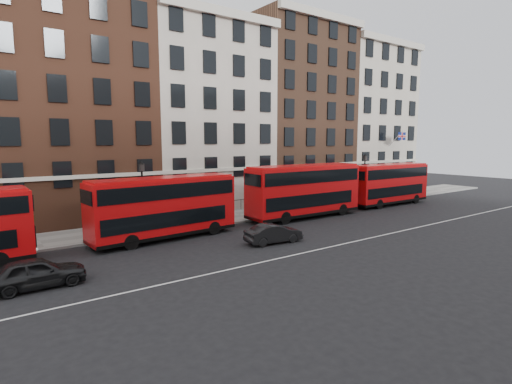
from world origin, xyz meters
TOP-DOWN VIEW (x-y plane):
  - ground at (0.00, 0.00)m, footprint 120.00×120.00m
  - pavement at (0.00, 10.50)m, footprint 80.00×5.00m
  - kerb at (0.00, 8.00)m, footprint 80.00×0.30m
  - road_centre_line at (0.00, -2.00)m, footprint 70.00×0.12m
  - building_terrace at (-0.31, 17.88)m, footprint 64.00×11.95m
  - bus_b at (-9.14, 6.42)m, footprint 10.72×3.31m
  - bus_c at (4.27, 6.43)m, footprint 11.46×2.92m
  - bus_d at (16.66, 6.43)m, footprint 10.58×2.69m
  - car_rear at (-17.90, 1.08)m, footprint 4.38×1.76m
  - car_front at (-3.52, 1.04)m, footprint 4.16×1.86m
  - lamp_post_left at (-9.69, 9.05)m, footprint 0.44×0.44m
  - lamp_post_right at (16.12, 9.25)m, footprint 0.44×0.44m
  - traffic_light at (25.64, 8.35)m, footprint 0.25×0.45m
  - iron_railings at (0.00, 12.70)m, footprint 6.60×0.06m

SIDE VIEW (x-z plane):
  - ground at x=0.00m, z-range 0.00..0.00m
  - road_centre_line at x=0.00m, z-range 0.00..0.01m
  - pavement at x=0.00m, z-range 0.00..0.15m
  - kerb at x=0.00m, z-range 0.00..0.16m
  - iron_railings at x=0.00m, z-range 0.15..1.15m
  - car_front at x=-3.52m, z-range 0.00..1.33m
  - car_rear at x=-17.90m, z-range 0.00..1.49m
  - bus_d at x=16.66m, z-range 0.16..4.59m
  - bus_b at x=-9.14m, z-range 0.16..4.60m
  - traffic_light at x=25.64m, z-range 0.81..4.08m
  - bus_c at x=4.27m, z-range 0.17..4.97m
  - lamp_post_left at x=-9.69m, z-range 0.42..5.74m
  - lamp_post_right at x=16.12m, z-range 0.42..5.74m
  - building_terrace at x=-0.31m, z-range -0.76..21.24m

